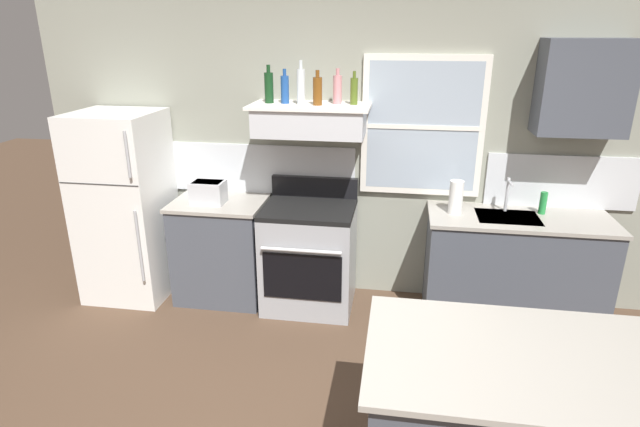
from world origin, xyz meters
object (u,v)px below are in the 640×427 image
at_px(bottle_amber_wine, 318,91).
at_px(stove_range, 309,255).
at_px(dish_soap_bottle, 543,203).
at_px(bottle_rose_pink, 337,89).
at_px(bottle_olive_oil_square, 354,91).
at_px(bottle_blue_liqueur, 285,89).
at_px(bottle_dark_green_wine, 269,87).
at_px(toaster, 208,192).
at_px(paper_towel_roll, 456,197).
at_px(refrigerator, 125,207).
at_px(bottle_clear_tall, 301,86).

bearing_deg(bottle_amber_wine, stove_range, -142.41).
height_order(stove_range, dish_soap_bottle, same).
bearing_deg(bottle_rose_pink, bottle_olive_oil_square, -6.91).
bearing_deg(bottle_blue_liqueur, bottle_rose_pink, 5.01).
bearing_deg(bottle_dark_green_wine, bottle_olive_oil_square, 1.20).
bearing_deg(bottle_amber_wine, bottle_dark_green_wine, 170.50).
relative_size(toaster, paper_towel_roll, 1.10).
height_order(refrigerator, paper_towel_roll, refrigerator).
height_order(bottle_clear_tall, dish_soap_bottle, bottle_clear_tall).
height_order(stove_range, bottle_dark_green_wine, bottle_dark_green_wine).
relative_size(refrigerator, bottle_rose_pink, 6.02).
distance_m(bottle_amber_wine, bottle_rose_pink, 0.18).
height_order(bottle_clear_tall, bottle_olive_oil_square, bottle_clear_tall).
relative_size(bottle_blue_liqueur, bottle_rose_pink, 0.98).
height_order(toaster, bottle_amber_wine, bottle_amber_wine).
bearing_deg(bottle_olive_oil_square, dish_soap_bottle, 0.15).
xyz_separation_m(stove_range, bottle_clear_tall, (-0.07, 0.07, 1.42)).
bearing_deg(refrigerator, bottle_dark_green_wine, 6.18).
relative_size(bottle_amber_wine, dish_soap_bottle, 1.49).
relative_size(stove_range, bottle_blue_liqueur, 4.04).
bearing_deg(bottle_dark_green_wine, stove_range, -19.22).
xyz_separation_m(bottle_clear_tall, bottle_rose_pink, (0.28, 0.08, -0.03)).
bearing_deg(stove_range, bottle_olive_oil_square, 21.18).
relative_size(bottle_dark_green_wine, bottle_olive_oil_square, 1.16).
height_order(bottle_amber_wine, bottle_rose_pink, bottle_rose_pink).
bearing_deg(bottle_rose_pink, bottle_blue_liqueur, -174.99).
bearing_deg(bottle_olive_oil_square, toaster, -172.15).
height_order(bottle_blue_liqueur, bottle_olive_oil_square, bottle_blue_liqueur).
relative_size(bottle_olive_oil_square, dish_soap_bottle, 1.43).
bearing_deg(stove_range, bottle_blue_liqueur, 151.60).
distance_m(bottle_amber_wine, dish_soap_bottle, 2.01).
distance_m(bottle_rose_pink, bottle_olive_oil_square, 0.13).
bearing_deg(refrigerator, bottle_blue_liqueur, 5.38).
relative_size(toaster, bottle_rose_pink, 1.08).
xyz_separation_m(bottle_blue_liqueur, bottle_clear_tall, (0.14, -0.05, 0.03)).
xyz_separation_m(bottle_clear_tall, bottle_olive_oil_square, (0.41, 0.07, -0.03)).
xyz_separation_m(toaster, bottle_rose_pink, (1.07, 0.18, 0.85)).
bearing_deg(bottle_blue_liqueur, bottle_clear_tall, -18.75).
relative_size(stove_range, bottle_amber_wine, 4.07).
xyz_separation_m(stove_range, bottle_amber_wine, (0.07, 0.05, 1.39)).
bearing_deg(toaster, dish_soap_bottle, 3.56).
bearing_deg(paper_towel_roll, bottle_clear_tall, 178.74).
bearing_deg(bottle_amber_wine, toaster, -174.83).
xyz_separation_m(bottle_dark_green_wine, bottle_olive_oil_square, (0.69, 0.01, -0.02)).
xyz_separation_m(bottle_clear_tall, dish_soap_bottle, (1.95, 0.07, -0.89)).
bearing_deg(bottle_dark_green_wine, bottle_amber_wine, -9.50).
distance_m(refrigerator, toaster, 0.81).
xyz_separation_m(refrigerator, paper_towel_roll, (2.84, 0.06, 0.21)).
relative_size(stove_range, bottle_dark_green_wine, 3.65).
bearing_deg(bottle_amber_wine, bottle_clear_tall, 173.93).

